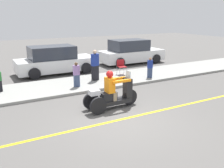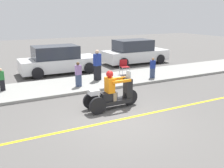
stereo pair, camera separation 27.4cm
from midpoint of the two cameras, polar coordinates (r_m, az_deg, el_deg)
The scene contains 11 objects.
ground_plane at distance 8.40m, azimuth 2.68°, elevation -8.17°, with size 60.00×60.00×0.00m, color #565451.
lane_stripe at distance 8.52m, azimuth 4.22°, elevation -7.81°, with size 24.00×0.12×0.01m.
sidewalk_strip at distance 12.35m, azimuth -7.96°, elevation -0.15°, with size 28.00×2.80×0.12m.
motorcycle_trike at distance 9.19m, azimuth 0.82°, elevation -2.50°, with size 2.11×0.69×1.45m.
spectator_by_tree at distance 12.72m, azimuth -2.75°, elevation 4.21°, with size 0.42×0.33×1.56m.
spectator_end_of_line at distance 13.36m, azimuth 9.85°, elevation 3.55°, with size 0.29×0.22×1.08m.
spectator_far_back at distance 11.95m, azimuth -23.29°, elevation 0.87°, with size 0.25×0.16×1.00m.
spectator_with_child at distance 11.68m, azimuth -7.03°, elevation 2.11°, with size 0.29×0.18×1.16m.
folding_chair_curbside at distance 14.03m, azimuth 3.35°, elevation 4.25°, with size 0.52×0.52×0.82m.
parked_car_lot_center at distance 15.14m, azimuth -11.63°, elevation 5.33°, with size 4.61×2.04×1.63m.
parked_car_lot_left at distance 17.94m, azimuth 5.65°, elevation 7.21°, with size 4.61×2.08×1.68m.
Camera 2 is at (-3.73, -6.72, 3.39)m, focal length 40.00 mm.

